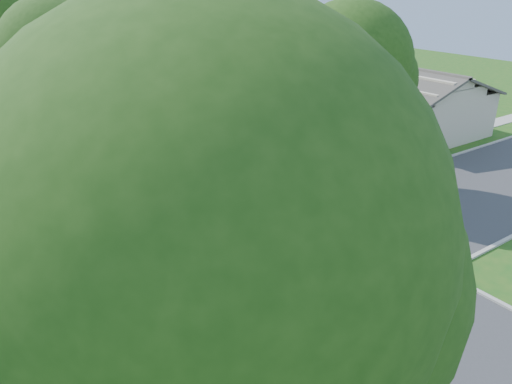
{
  "coord_description": "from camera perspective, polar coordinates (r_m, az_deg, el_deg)",
  "views": [
    {
      "loc": [
        -10.16,
        -11.84,
        9.49
      ],
      "look_at": [
        0.3,
        2.92,
        1.6
      ],
      "focal_mm": 35.0,
      "sensor_mm": 36.0,
      "label": 1
    }
  ],
  "objects": [
    {
      "name": "tree_e_mid",
      "position": [
        36.22,
        -11.4,
        18.01
      ],
      "size": [
        5.59,
        5.4,
        9.21
      ],
      "color": "#38281C",
      "rests_on": "ground"
    },
    {
      "name": "car_curb_west",
      "position": [
        48.61,
        -26.97,
        10.7
      ],
      "size": [
        2.36,
        5.23,
        1.49
      ],
      "primitive_type": "imported",
      "rotation": [
        0.0,
        0.0,
        3.09
      ],
      "color": "black",
      "rests_on": "ground"
    },
    {
      "name": "tree_w_near",
      "position": [
        21.83,
        -20.81,
        13.19
      ],
      "size": [
        5.38,
        5.2,
        8.97
      ],
      "color": "#38281C",
      "rests_on": "ground"
    },
    {
      "name": "driveway",
      "position": [
        27.83,
        7.84,
        3.45
      ],
      "size": [
        8.8,
        3.6,
        0.05
      ],
      "primitive_type": "cube",
      "color": "#9E9B91",
      "rests_on": "ground"
    },
    {
      "name": "ground",
      "position": [
        18.26,
        4.59,
        -7.84
      ],
      "size": [
        100.0,
        100.0,
        0.0
      ],
      "primitive_type": "plane",
      "color": "#1B5517",
      "rests_on": "ground"
    },
    {
      "name": "car_driveway",
      "position": [
        31.13,
        10.82,
        6.64
      ],
      "size": [
        4.16,
        2.39,
        1.3
      ],
      "primitive_type": "imported",
      "rotation": [
        0.0,
        0.0,
        1.3
      ],
      "color": "#5B1B12",
      "rests_on": "ground"
    },
    {
      "name": "house_ne_far",
      "position": [
        49.14,
        -2.72,
        14.2
      ],
      "size": [
        8.42,
        13.6,
        4.23
      ],
      "color": "#BCAD95",
      "rests_on": "ground"
    },
    {
      "name": "sidewalk_ne",
      "position": [
        42.26,
        -11.93,
        10.12
      ],
      "size": [
        1.2,
        40.0,
        0.04
      ],
      "primitive_type": "cube",
      "color": "#9E9B91",
      "rests_on": "ground"
    },
    {
      "name": "tree_e_far",
      "position": [
        48.34,
        -18.19,
        18.31
      ],
      "size": [
        5.17,
        5.0,
        8.72
      ],
      "color": "#38281C",
      "rests_on": "ground"
    },
    {
      "name": "tree_e_near",
      "position": [
        25.92,
        0.27,
        15.03
      ],
      "size": [
        4.97,
        4.8,
        8.28
      ],
      "color": "#38281C",
      "rests_on": "ground"
    },
    {
      "name": "stop_sign_ne",
      "position": [
        23.45,
        6.3,
        4.87
      ],
      "size": [
        1.05,
        0.8,
        2.98
      ],
      "color": "gray",
      "rests_on": "ground"
    },
    {
      "name": "tree_w_mid",
      "position": [
        33.44,
        -26.78,
        16.04
      ],
      "size": [
        5.8,
        5.6,
        9.56
      ],
      "color": "#38281C",
      "rests_on": "ground"
    },
    {
      "name": "stop_sign_sw",
      "position": [
        11.68,
        1.67,
        -16.15
      ],
      "size": [
        1.05,
        0.8,
        2.98
      ],
      "color": "gray",
      "rests_on": "ground"
    },
    {
      "name": "house_ne_near",
      "position": [
        35.62,
        13.42,
        10.0
      ],
      "size": [
        8.42,
        13.6,
        4.23
      ],
      "color": "#BCAD95",
      "rests_on": "ground"
    },
    {
      "name": "tree_sw_corner",
      "position": [
        6.43,
        -5.21,
        -6.7
      ],
      "size": [
        6.21,
        6.0,
        9.55
      ],
      "color": "#38281C",
      "rests_on": "ground"
    },
    {
      "name": "tree_ne_corner",
      "position": [
        23.36,
        10.67,
        13.57
      ],
      "size": [
        5.8,
        5.6,
        8.66
      ],
      "color": "#38281C",
      "rests_on": "ground"
    },
    {
      "name": "car_curb_east",
      "position": [
        39.57,
        -14.9,
        9.97
      ],
      "size": [
        1.7,
        4.18,
        1.42
      ],
      "primitive_type": "imported",
      "rotation": [
        0.0,
        0.0,
        0.01
      ],
      "color": "black",
      "rests_on": "ground"
    },
    {
      "name": "road_ns",
      "position": [
        18.26,
        4.59,
        -7.82
      ],
      "size": [
        7.0,
        100.0,
        0.02
      ],
      "primitive_type": "cube",
      "color": "#333335",
      "rests_on": "ground"
    }
  ]
}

